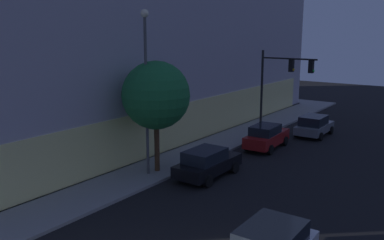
{
  "coord_description": "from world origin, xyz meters",
  "views": [
    {
      "loc": [
        -7.34,
        -8.71,
        8.01
      ],
      "look_at": [
        8.01,
        2.28,
        4.01
      ],
      "focal_mm": 39.05,
      "sensor_mm": 36.0,
      "label": 1
    }
  ],
  "objects_px": {
    "car_black": "(207,163)",
    "car_grey": "(314,125)",
    "sidewalk_tree": "(156,95)",
    "traffic_light_far_corner": "(281,78)",
    "car_red": "(266,136)",
    "street_lamp_sidewalk": "(146,75)"
  },
  "relations": [
    {
      "from": "car_black",
      "to": "car_red",
      "type": "xyz_separation_m",
      "value": [
        7.32,
        -0.1,
        0.02
      ]
    },
    {
      "from": "traffic_light_far_corner",
      "to": "sidewalk_tree",
      "type": "relative_size",
      "value": 1.03
    },
    {
      "from": "street_lamp_sidewalk",
      "to": "car_red",
      "type": "xyz_separation_m",
      "value": [
        9.14,
        -2.89,
        -4.85
      ]
    },
    {
      "from": "traffic_light_far_corner",
      "to": "street_lamp_sidewalk",
      "type": "relative_size",
      "value": 0.72
    },
    {
      "from": "street_lamp_sidewalk",
      "to": "car_red",
      "type": "relative_size",
      "value": 2.01
    },
    {
      "from": "sidewalk_tree",
      "to": "traffic_light_far_corner",
      "type": "bearing_deg",
      "value": -11.43
    },
    {
      "from": "car_red",
      "to": "car_grey",
      "type": "bearing_deg",
      "value": -14.81
    },
    {
      "from": "street_lamp_sidewalk",
      "to": "car_black",
      "type": "distance_m",
      "value": 5.91
    },
    {
      "from": "traffic_light_far_corner",
      "to": "car_grey",
      "type": "xyz_separation_m",
      "value": [
        2.31,
        -1.92,
        -3.84
      ]
    },
    {
      "from": "car_black",
      "to": "car_grey",
      "type": "bearing_deg",
      "value": -6.89
    },
    {
      "from": "sidewalk_tree",
      "to": "car_grey",
      "type": "distance_m",
      "value": 15.02
    },
    {
      "from": "traffic_light_far_corner",
      "to": "car_red",
      "type": "distance_m",
      "value": 4.97
    },
    {
      "from": "car_red",
      "to": "car_grey",
      "type": "height_order",
      "value": "car_red"
    },
    {
      "from": "car_black",
      "to": "car_grey",
      "type": "relative_size",
      "value": 1.08
    },
    {
      "from": "street_lamp_sidewalk",
      "to": "car_red",
      "type": "height_order",
      "value": "street_lamp_sidewalk"
    },
    {
      "from": "sidewalk_tree",
      "to": "car_black",
      "type": "xyz_separation_m",
      "value": [
        1.11,
        -2.72,
        -3.69
      ]
    },
    {
      "from": "sidewalk_tree",
      "to": "street_lamp_sidewalk",
      "type": "bearing_deg",
      "value": 174.16
    },
    {
      "from": "traffic_light_far_corner",
      "to": "car_grey",
      "type": "height_order",
      "value": "traffic_light_far_corner"
    },
    {
      "from": "car_grey",
      "to": "car_black",
      "type": "bearing_deg",
      "value": 173.11
    },
    {
      "from": "traffic_light_far_corner",
      "to": "car_red",
      "type": "bearing_deg",
      "value": -171.52
    },
    {
      "from": "street_lamp_sidewalk",
      "to": "traffic_light_far_corner",
      "type": "bearing_deg",
      "value": -11.11
    },
    {
      "from": "street_lamp_sidewalk",
      "to": "sidewalk_tree",
      "type": "bearing_deg",
      "value": -5.84
    }
  ]
}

